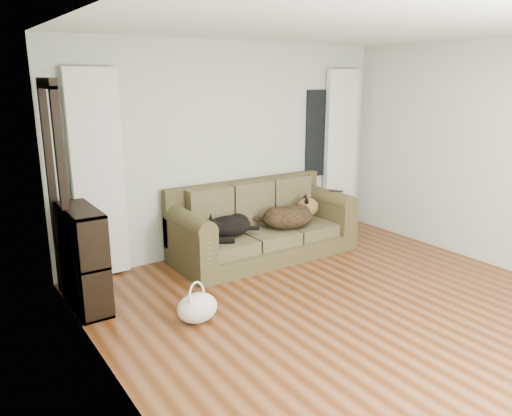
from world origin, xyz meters
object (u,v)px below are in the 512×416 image
dog_black_lab (226,226)px  dog_shepherd (290,216)px  bookshelf (83,258)px  tote_bag (197,306)px  sofa (264,221)px

dog_black_lab → dog_shepherd: size_ratio=0.86×
bookshelf → tote_bag: bearing=-43.1°
sofa → dog_shepherd: bearing=-19.3°
sofa → dog_black_lab: sofa is taller
sofa → bookshelf: bearing=-174.5°
dog_shepherd → bookshelf: bookshelf is taller
sofa → dog_shepherd: size_ratio=3.33×
dog_black_lab → bookshelf: (-1.70, -0.20, 0.02)m
dog_black_lab → bookshelf: 1.71m
sofa → tote_bag: 1.88m
sofa → tote_bag: sofa is taller
sofa → dog_black_lab: bearing=-178.3°
dog_black_lab → sofa: bearing=4.4°
tote_bag → dog_shepherd: bearing=28.7°
sofa → bookshelf: 2.26m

